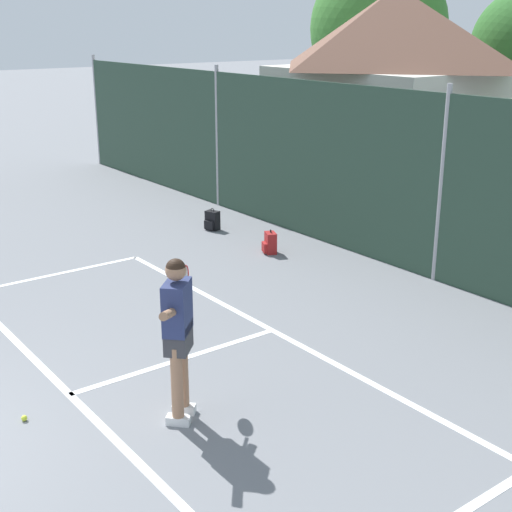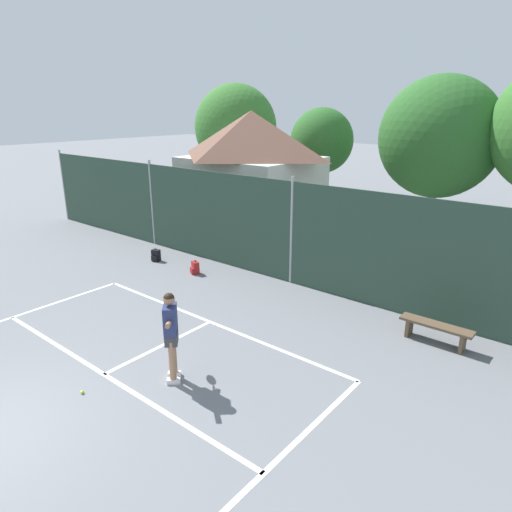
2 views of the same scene
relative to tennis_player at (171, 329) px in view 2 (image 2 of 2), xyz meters
The scene contains 9 objects.
court_markings 3.09m from the tennis_player, 115.18° to the right, with size 8.30×11.10×0.01m.
chainlink_fence 5.89m from the tennis_player, 102.05° to the left, with size 26.09×0.09×3.24m.
clubhouse_building 12.08m from the tennis_player, 122.41° to the left, with size 5.58×4.71×4.97m.
treeline_backdrop 15.40m from the tennis_player, 92.95° to the left, with size 26.84×4.56×6.88m.
tennis_player is the anchor object (origin of this frame).
tennis_ball 2.02m from the tennis_player, 124.91° to the right, with size 0.07×0.07×0.07m, color #CCE033.
backpack_black 7.53m from the tennis_player, 143.69° to the left, with size 0.32×0.31×0.46m.
backpack_red 6.05m from the tennis_player, 132.48° to the left, with size 0.33×0.32×0.46m.
courtside_bench 5.92m from the tennis_player, 53.52° to the left, with size 1.60×0.36×0.48m.
Camera 2 is at (7.38, -1.72, 5.14)m, focal length 31.80 mm.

